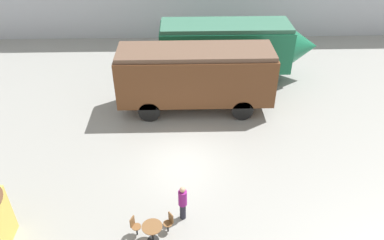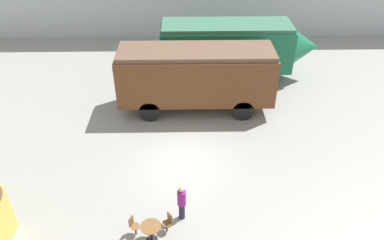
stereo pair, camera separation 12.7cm
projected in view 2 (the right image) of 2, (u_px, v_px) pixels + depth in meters
The scene contains 7 objects.
ground_plane at pixel (182, 159), 17.90m from camera, with size 80.00×80.00×0.00m, color gray.
streamlined_locomotive at pixel (238, 46), 23.59m from camera, with size 9.93×2.75×3.69m.
passenger_coach_wooden at pixel (196, 74), 20.45m from camera, with size 8.46×2.68×3.66m.
cafe_table_near at pixel (151, 230), 13.74m from camera, with size 0.76×0.76×0.77m.
cafe_chair_0 at pixel (168, 221), 14.15m from camera, with size 0.40×0.40×0.87m.
cafe_chair_1 at pixel (133, 225), 14.02m from camera, with size 0.40×0.38×0.87m.
visitor_person at pixel (182, 202), 14.46m from camera, with size 0.34×0.34×1.65m.
Camera 2 is at (0.24, -13.72, 11.66)m, focal length 35.00 mm.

